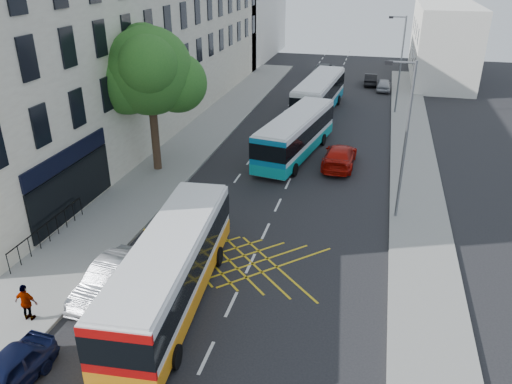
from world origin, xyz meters
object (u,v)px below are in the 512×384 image
Objects in this scene: bus_near at (171,268)px; bus_mid at (296,135)px; red_hatchback at (340,156)px; distant_car_silver at (384,85)px; street_tree at (149,72)px; distant_car_grey at (323,71)px; parked_car_silver at (111,279)px; bus_far at (319,94)px; pedestrian_far at (26,302)px; lamp_near at (404,134)px; parked_car_blue at (5,376)px; distant_car_dark at (371,79)px; lamp_far at (400,60)px.

bus_mid is at bearing 78.94° from bus_near.
red_hatchback is 21.94m from distant_car_silver.
street_tree is 1.76× the size of distant_car_grey.
parked_car_silver is (3.61, -12.47, -5.59)m from street_tree.
bus_far reaches higher than pedestrian_far.
parked_car_silver is (-4.48, -17.28, -0.81)m from bus_mid.
bus_far is (-6.48, 18.76, -3.01)m from lamp_near.
red_hatchback is 0.97× the size of distant_car_grey.
street_tree reaches higher than bus_far.
bus_near reaches higher than parked_car_blue.
distant_car_silver is 2.37× the size of pedestrian_far.
bus_mid is (-6.62, 7.78, -3.10)m from lamp_near.
lamp_near reaches higher than parked_car_blue.
bus_mid is at bearing -87.09° from distant_car_grey.
lamp_near is (14.71, -2.97, -1.68)m from street_tree.
pedestrian_far is at bearing -97.84° from bus_far.
lamp_near is 8.38m from red_hatchback.
bus_near is at bearing -63.16° from street_tree.
street_tree is 18.94m from parked_car_blue.
bus_mid reaches higher than red_hatchback.
street_tree is at bearing 109.37° from parked_car_silver.
parked_car_blue is at bearing 77.34° from distant_car_dark.
distant_car_silver reaches higher than distant_car_dark.
bus_near is at bearing 64.23° from parked_car_blue.
bus_near is at bearing 7.26° from parked_car_silver.
bus_near reaches higher than pedestrian_far.
red_hatchback is at bearing -80.56° from distant_car_grey.
red_hatchback is (7.62, 16.04, -0.00)m from parked_car_silver.
pedestrian_far is (-2.10, -2.35, 0.21)m from parked_car_silver.
red_hatchback is (11.23, 3.58, -5.59)m from street_tree.
distant_car_dark is (8.65, 40.09, -0.10)m from parked_car_silver.
bus_mid is at bearing 78.69° from parked_car_silver.
street_tree is 30.75m from distant_car_dark.
bus_far is 2.21× the size of distant_car_grey.
parked_car_silver is at bearing 75.57° from distant_car_silver.
red_hatchback is at bearing 67.64° from bus_near.
street_tree is at bearing -139.69° from bus_mid.
lamp_far is at bearing 97.55° from distant_car_silver.
distant_car_grey is at bearing 90.32° from parked_car_blue.
bus_near is 42.58m from distant_car_grey.
lamp_far reaches higher than distant_car_grey.
pedestrian_far is (-6.72, -30.61, -0.70)m from bus_far.
red_hatchback is (3.14, -1.24, -0.81)m from bus_mid.
lamp_far reaches higher than pedestrian_far.
parked_car_blue is at bearing -80.73° from street_tree.
bus_far is at bearing 60.88° from distant_car_silver.
street_tree is 14.57m from bus_near.
street_tree is at bearing 112.03° from bus_near.
lamp_far is 1.60× the size of distant_car_grey.
street_tree is 31.55m from distant_car_grey.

